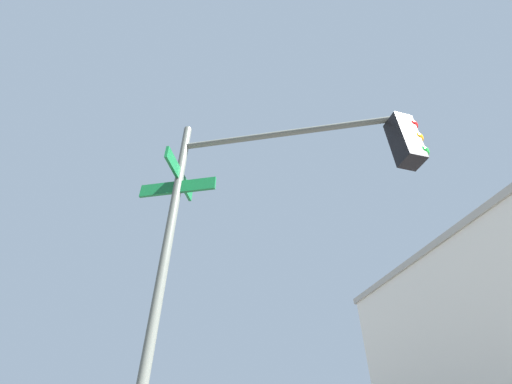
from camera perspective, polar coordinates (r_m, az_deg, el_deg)
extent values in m
cylinder|color=#474C47|center=(4.19, -15.92, -16.63)|extent=(0.12, 0.12, 5.62)
cylinder|color=#474C47|center=(5.21, 4.96, 9.63)|extent=(1.45, 2.87, 0.09)
cube|color=black|center=(5.08, 23.29, 7.78)|extent=(0.28, 0.28, 0.80)
sphere|color=red|center=(5.29, 24.20, 9.81)|extent=(0.18, 0.18, 0.18)
sphere|color=orange|center=(5.12, 24.91, 7.90)|extent=(0.18, 0.18, 0.18)
sphere|color=green|center=(4.96, 25.66, 5.86)|extent=(0.18, 0.18, 0.18)
cube|color=#0F5128|center=(4.97, -12.81, 0.76)|extent=(0.51, 1.01, 0.20)
cube|color=#0F5128|center=(5.11, -12.47, 2.69)|extent=(0.92, 0.47, 0.20)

